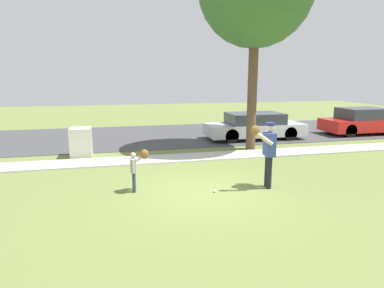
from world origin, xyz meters
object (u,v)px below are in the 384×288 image
person_child (136,165)px  parked_sedan_silver (255,126)px  utility_cabinet (81,142)px  person_adult (268,148)px  baseball (215,191)px  parked_hatchback_red (362,121)px

person_child → parked_sedan_silver: 8.62m
utility_cabinet → parked_sedan_silver: size_ratio=0.24×
person_adult → parked_sedan_silver: bearing=-103.2°
person_adult → parked_sedan_silver: 7.20m
parked_sedan_silver → baseball: bearing=-120.6°
baseball → person_adult: bearing=2.5°
baseball → parked_sedan_silver: 7.90m
person_adult → person_child: person_adult is taller
person_adult → parked_hatchback_red: 10.85m
utility_cabinet → parked_sedan_silver: 7.93m
person_child → baseball: 2.14m
baseball → parked_sedan_silver: size_ratio=0.02×
person_adult → person_child: (-3.43, 0.50, -0.40)m
parked_sedan_silver → parked_hatchback_red: parked_hatchback_red is taller
person_adult → parked_hatchback_red: size_ratio=0.44×
person_child → parked_sedan_silver: parked_sedan_silver is taller
person_adult → parked_hatchback_red: bearing=-133.9°
person_child → utility_cabinet: bearing=119.3°
person_adult → parked_hatchback_red: person_adult is taller
parked_sedan_silver → parked_hatchback_red: 5.93m
baseball → utility_cabinet: (-3.70, 4.94, 0.50)m
parked_hatchback_red → parked_sedan_silver: bearing=-179.5°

